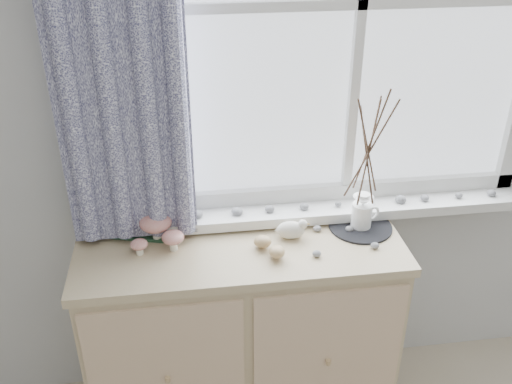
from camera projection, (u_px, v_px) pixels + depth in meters
sideboard at (242, 335)px, 2.28m from camera, size 1.20×0.45×0.85m
botanical_book at (121, 207)px, 2.06m from camera, size 0.40×0.23×0.26m
toadstool_cluster at (158, 229)px, 2.06m from camera, size 0.19×0.17×0.11m
wooden_eggs at (270, 247)px, 2.02m from camera, size 0.10×0.11×0.07m
songbird_figurine at (291, 229)px, 2.11m from camera, size 0.15×0.08×0.08m
crocheted_doily at (360, 227)px, 2.18m from camera, size 0.24×0.24×0.01m
twig_pitcher at (369, 147)px, 2.02m from camera, size 0.26×0.26×0.59m
sideboard_pebbles at (328, 236)px, 2.11m from camera, size 0.33×0.23×0.02m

